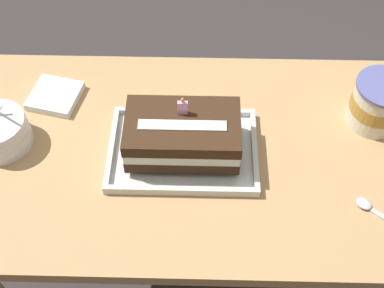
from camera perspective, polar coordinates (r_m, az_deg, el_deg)
ground_plane at (r=1.82m, az=0.60°, el=-14.81°), size 8.00×8.00×0.00m
dining_table at (r=1.26m, az=0.84°, el=-4.04°), size 1.18×0.63×0.75m
foil_tray at (r=1.15m, az=-0.91°, el=-0.81°), size 0.34×0.24×0.02m
birthday_cake at (r=1.10m, az=-0.96°, el=1.11°), size 0.25×0.15×0.14m
bowl_stack at (r=1.23m, az=-21.31°, el=1.30°), size 0.14×0.14×0.13m
ice_cream_tub at (r=1.25m, az=20.88°, el=4.48°), size 0.13×0.13×0.12m
serving_spoon_near_tray at (r=1.14m, az=19.81°, el=-6.81°), size 0.11×0.09×0.01m
napkin_pile at (r=1.30m, az=-15.43°, el=5.38°), size 0.14×0.14×0.02m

